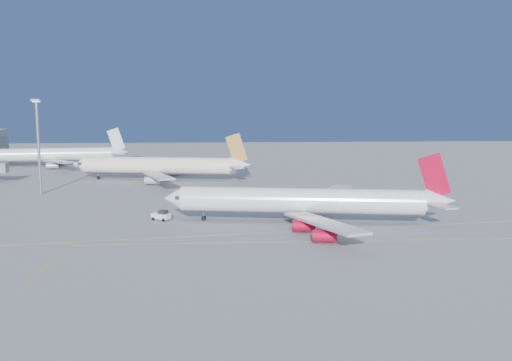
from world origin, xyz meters
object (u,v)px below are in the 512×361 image
object	(u,v)px
airliner_third	(56,155)
pushback_tug	(162,215)
airliner_etihad	(161,166)
light_mast	(38,139)
airliner_virgin	(307,201)

from	to	relation	value
airliner_third	pushback_tug	xyz separation A→B (m)	(55.62, -112.73, -3.77)
airliner_etihad	light_mast	size ratio (longest dim) A/B	2.27
airliner_third	pushback_tug	distance (m)	125.76
airliner_third	pushback_tug	bearing A→B (deg)	-70.62
pushback_tug	airliner_third	bearing A→B (deg)	146.71
airliner_etihad	pushback_tug	size ratio (longest dim) A/B	13.39
pushback_tug	light_mast	xyz separation A→B (m)	(-39.65, 38.95, 15.56)
airliner_virgin	airliner_etihad	size ratio (longest dim) A/B	1.04
airliner_third	airliner_etihad	bearing A→B (deg)	-49.80
pushback_tug	airliner_virgin	bearing A→B (deg)	22.14
airliner_virgin	airliner_third	bearing A→B (deg)	136.58
airliner_virgin	airliner_third	world-z (taller)	airliner_virgin
airliner_virgin	pushback_tug	bearing A→B (deg)	-178.95
pushback_tug	light_mast	size ratio (longest dim) A/B	0.17
airliner_virgin	airliner_etihad	world-z (taller)	airliner_etihad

